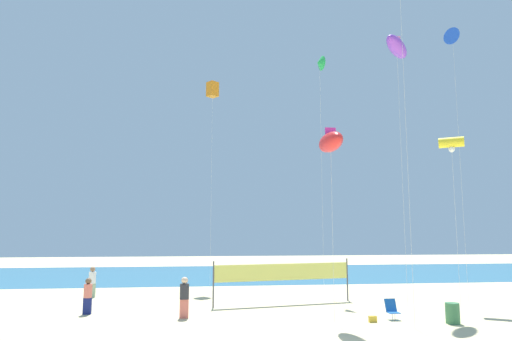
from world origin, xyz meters
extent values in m
cube|color=teal|center=(0.00, 28.16, 0.00)|extent=(120.00, 20.00, 0.01)
cube|color=#EA7260|center=(-3.74, 5.91, 0.42)|extent=(0.40, 0.24, 0.84)
cylinder|color=#2D2D33|center=(-3.74, 5.91, 1.19)|extent=(0.42, 0.42, 0.70)
sphere|color=beige|center=(-3.74, 5.91, 1.70)|extent=(0.31, 0.31, 0.31)
cube|color=navy|center=(-8.41, 7.44, 0.39)|extent=(0.37, 0.22, 0.78)
cylinder|color=#EA7260|center=(-8.41, 7.44, 1.10)|extent=(0.39, 0.39, 0.64)
sphere|color=brown|center=(-8.41, 7.44, 1.57)|extent=(0.29, 0.29, 0.29)
cube|color=#99B28C|center=(-9.50, 13.27, 0.42)|extent=(0.40, 0.24, 0.84)
cylinder|color=white|center=(-9.50, 13.27, 1.18)|extent=(0.42, 0.42, 0.69)
sphere|color=#997051|center=(-9.50, 13.27, 1.68)|extent=(0.31, 0.31, 0.31)
cube|color=#1959B2|center=(5.65, 4.29, 0.32)|extent=(0.52, 0.48, 0.03)
cube|color=#1959B2|center=(5.65, 4.58, 0.60)|extent=(0.52, 0.23, 0.57)
cylinder|color=silver|center=(5.65, 4.15, 0.16)|extent=(0.03, 0.03, 0.32)
cylinder|color=silver|center=(5.65, 4.43, 0.16)|extent=(0.03, 0.03, 0.32)
cylinder|color=#3F7F4C|center=(7.84, 3.16, 0.44)|extent=(0.60, 0.60, 0.88)
cylinder|color=#4C4C51|center=(-2.33, 8.59, 1.20)|extent=(0.08, 0.08, 2.40)
cylinder|color=#4C4C51|center=(5.47, 10.21, 1.20)|extent=(0.08, 0.08, 2.40)
cube|color=#EAE566|center=(1.57, 9.40, 1.73)|extent=(7.81, 1.64, 0.90)
cube|color=gold|center=(4.51, 3.88, 0.13)|extent=(0.34, 0.17, 0.27)
cylinder|color=silver|center=(5.70, 2.32, 9.56)|extent=(0.01, 0.01, 19.12)
cylinder|color=silver|center=(7.97, 7.77, 7.23)|extent=(0.01, 0.01, 14.45)
ellipsoid|color=purple|center=(7.97, 7.77, 14.45)|extent=(2.32, 2.34, 1.26)
cube|color=pink|center=(7.97, 7.77, 14.80)|extent=(0.47, 0.06, 0.59)
cylinder|color=silver|center=(10.81, 7.52, 4.45)|extent=(0.01, 0.01, 8.90)
cylinder|color=yellow|center=(10.81, 7.52, 8.90)|extent=(1.42, 1.19, 0.57)
sphere|color=white|center=(10.81, 7.52, 8.51)|extent=(0.34, 0.34, 0.34)
cylinder|color=silver|center=(4.95, 13.42, 7.74)|extent=(0.01, 0.01, 15.49)
cone|color=green|center=(4.95, 13.42, 15.49)|extent=(0.57, 1.06, 1.01)
cylinder|color=silver|center=(2.88, 4.19, 4.03)|extent=(0.01, 0.01, 8.06)
ellipsoid|color=red|center=(2.88, 4.19, 8.06)|extent=(0.91, 2.53, 0.91)
cube|color=#D833A5|center=(2.88, 4.19, 8.44)|extent=(0.50, 0.06, 0.63)
cylinder|color=silver|center=(12.20, 9.04, 7.94)|extent=(0.01, 0.01, 15.87)
cone|color=blue|center=(12.20, 9.04, 15.87)|extent=(0.78, 1.04, 1.05)
cylinder|color=silver|center=(-2.25, 18.56, 7.47)|extent=(0.01, 0.01, 14.94)
cube|color=orange|center=(-2.25, 18.56, 14.94)|extent=(1.01, 1.01, 1.15)
camera|label=1|loc=(-3.12, -16.09, 3.93)|focal=32.13mm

